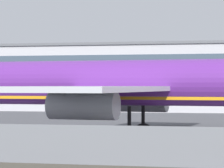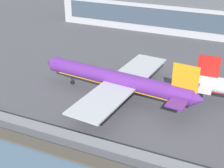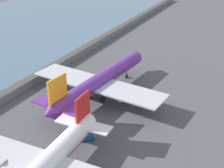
# 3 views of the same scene
# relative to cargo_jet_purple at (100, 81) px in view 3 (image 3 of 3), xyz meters

# --- Properties ---
(ground_plane) EXTENTS (500.00, 500.00, 0.00)m
(ground_plane) POSITION_rel_cargo_jet_purple_xyz_m (-6.78, -6.18, -5.14)
(ground_plane) COLOR #4C4C51
(shoreline_seawall) EXTENTS (320.00, 3.00, 0.50)m
(shoreline_seawall) POSITION_rel_cargo_jet_purple_xyz_m (-6.78, -26.68, -4.89)
(shoreline_seawall) COLOR #474238
(shoreline_seawall) RESTS_ON ground
(perimeter_fence) EXTENTS (280.00, 0.10, 2.60)m
(perimeter_fence) POSITION_rel_cargo_jet_purple_xyz_m (-6.78, -22.18, -3.84)
(perimeter_fence) COLOR slate
(perimeter_fence) RESTS_ON ground
(cargo_jet_purple) EXTENTS (47.85, 41.47, 13.47)m
(cargo_jet_purple) POSITION_rel_cargo_jet_purple_xyz_m (0.00, 0.00, 0.00)
(cargo_jet_purple) COLOR #602889
(cargo_jet_purple) RESTS_ON ground
(baggage_tug) EXTENTS (3.37, 3.41, 1.80)m
(baggage_tug) POSITION_rel_cargo_jet_purple_xyz_m (20.11, 7.34, -4.34)
(baggage_tug) COLOR #19519E
(baggage_tug) RESTS_ON ground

